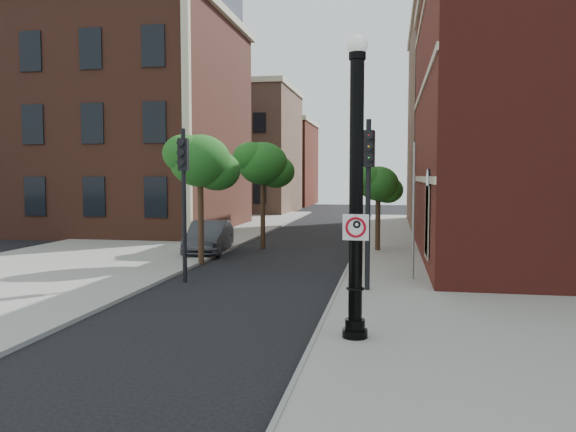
% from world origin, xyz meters
% --- Properties ---
extents(ground, '(120.00, 120.00, 0.00)m').
position_xyz_m(ground, '(0.00, 0.00, 0.00)').
color(ground, black).
rests_on(ground, ground).
extents(sidewalk_right, '(8.00, 60.00, 0.12)m').
position_xyz_m(sidewalk_right, '(6.00, 10.00, 0.06)').
color(sidewalk_right, gray).
rests_on(sidewalk_right, ground).
extents(sidewalk_left, '(10.00, 50.00, 0.12)m').
position_xyz_m(sidewalk_left, '(-9.00, 18.00, 0.06)').
color(sidewalk_left, gray).
rests_on(sidewalk_left, ground).
extents(curb_edge, '(0.10, 60.00, 0.14)m').
position_xyz_m(curb_edge, '(2.05, 10.00, 0.07)').
color(curb_edge, gray).
rests_on(curb_edge, ground).
extents(victorian_building, '(18.60, 14.60, 17.95)m').
position_xyz_m(victorian_building, '(-16.00, 23.97, 8.74)').
color(victorian_building, brown).
rests_on(victorian_building, ground).
extents(bg_building_tan_a, '(12.00, 12.00, 12.00)m').
position_xyz_m(bg_building_tan_a, '(-12.00, 44.00, 6.00)').
color(bg_building_tan_a, '#8C644C').
rests_on(bg_building_tan_a, ground).
extents(bg_building_red, '(12.00, 12.00, 10.00)m').
position_xyz_m(bg_building_red, '(-12.00, 58.00, 5.00)').
color(bg_building_red, maroon).
rests_on(bg_building_red, ground).
extents(bg_building_tan_b, '(22.00, 14.00, 14.00)m').
position_xyz_m(bg_building_tan_b, '(16.00, 30.00, 7.00)').
color(bg_building_tan_b, '#8C644C').
rests_on(bg_building_tan_b, ground).
extents(lamppost, '(0.56, 0.56, 6.60)m').
position_xyz_m(lamppost, '(2.92, 0.66, 3.05)').
color(lamppost, black).
rests_on(lamppost, ground).
extents(no_parking_sign, '(0.56, 0.07, 0.56)m').
position_xyz_m(no_parking_sign, '(2.93, 0.49, 2.56)').
color(no_parking_sign, white).
rests_on(no_parking_sign, ground).
extents(parked_car, '(2.14, 4.77, 1.52)m').
position_xyz_m(parked_car, '(-4.74, 13.72, 0.76)').
color(parked_car, '#323238').
rests_on(parked_car, ground).
extents(traffic_signal_left, '(0.36, 0.44, 5.23)m').
position_xyz_m(traffic_signal_left, '(-3.26, 6.61, 3.53)').
color(traffic_signal_left, black).
rests_on(traffic_signal_left, ground).
extents(traffic_signal_right, '(0.39, 0.46, 5.36)m').
position_xyz_m(traffic_signal_right, '(2.97, 5.88, 3.61)').
color(traffic_signal_right, black).
rests_on(traffic_signal_right, ground).
extents(utility_pole, '(0.10, 0.10, 4.78)m').
position_xyz_m(utility_pole, '(4.42, 8.00, 2.39)').
color(utility_pole, '#999999').
rests_on(utility_pole, ground).
extents(street_tree_a, '(2.95, 2.67, 5.31)m').
position_xyz_m(street_tree_a, '(-3.94, 10.42, 4.19)').
color(street_tree_a, '#352115').
rests_on(street_tree_a, ground).
extents(street_tree_b, '(2.95, 2.67, 5.32)m').
position_xyz_m(street_tree_b, '(-2.60, 15.89, 4.20)').
color(street_tree_b, '#352115').
rests_on(street_tree_b, ground).
extents(street_tree_c, '(2.27, 2.05, 4.10)m').
position_xyz_m(street_tree_c, '(3.10, 15.39, 3.22)').
color(street_tree_c, '#352115').
rests_on(street_tree_c, ground).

